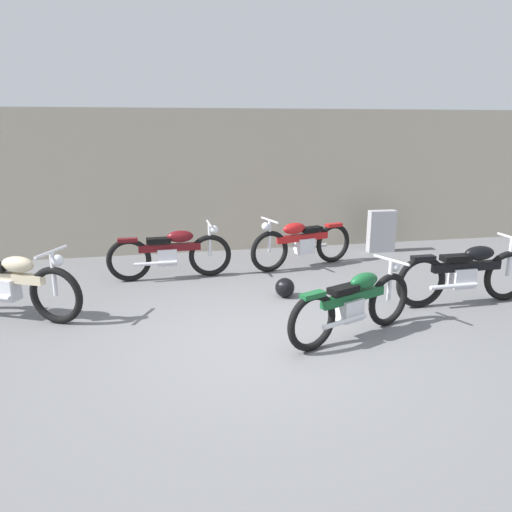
{
  "coord_description": "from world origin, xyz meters",
  "views": [
    {
      "loc": [
        -1.14,
        -5.09,
        2.46
      ],
      "look_at": [
        0.26,
        1.83,
        0.55
      ],
      "focal_mm": 33.91,
      "sensor_mm": 36.0,
      "label": 1
    }
  ],
  "objects_px": {
    "motorcycle_red": "(302,243)",
    "motorcycle_green": "(354,304)",
    "motorcycle_black": "(467,273)",
    "helmet": "(285,288)",
    "motorcycle_cream": "(9,285)",
    "stone_marker": "(381,231)",
    "motorcycle_maroon": "(171,253)"
  },
  "relations": [
    {
      "from": "motorcycle_red",
      "to": "motorcycle_green",
      "type": "relative_size",
      "value": 1.1
    },
    {
      "from": "motorcycle_black",
      "to": "motorcycle_green",
      "type": "relative_size",
      "value": 1.16
    },
    {
      "from": "motorcycle_green",
      "to": "helmet",
      "type": "bearing_deg",
      "value": 83.15
    },
    {
      "from": "motorcycle_black",
      "to": "motorcycle_red",
      "type": "relative_size",
      "value": 1.05
    },
    {
      "from": "helmet",
      "to": "motorcycle_cream",
      "type": "relative_size",
      "value": 0.15
    },
    {
      "from": "stone_marker",
      "to": "motorcycle_maroon",
      "type": "height_order",
      "value": "motorcycle_maroon"
    },
    {
      "from": "motorcycle_cream",
      "to": "motorcycle_maroon",
      "type": "bearing_deg",
      "value": 57.66
    },
    {
      "from": "motorcycle_cream",
      "to": "motorcycle_black",
      "type": "relative_size",
      "value": 0.94
    },
    {
      "from": "motorcycle_cream",
      "to": "motorcycle_black",
      "type": "bearing_deg",
      "value": 19.14
    },
    {
      "from": "motorcycle_maroon",
      "to": "motorcycle_red",
      "type": "bearing_deg",
      "value": 4.33
    },
    {
      "from": "motorcycle_red",
      "to": "motorcycle_green",
      "type": "height_order",
      "value": "motorcycle_red"
    },
    {
      "from": "helmet",
      "to": "motorcycle_cream",
      "type": "distance_m",
      "value": 3.73
    },
    {
      "from": "motorcycle_black",
      "to": "motorcycle_green",
      "type": "distance_m",
      "value": 2.13
    },
    {
      "from": "motorcycle_black",
      "to": "motorcycle_maroon",
      "type": "xyz_separation_m",
      "value": [
        -4.05,
        2.01,
        -0.02
      ]
    },
    {
      "from": "helmet",
      "to": "motorcycle_black",
      "type": "bearing_deg",
      "value": -17.6
    },
    {
      "from": "helmet",
      "to": "motorcycle_black",
      "type": "distance_m",
      "value": 2.58
    },
    {
      "from": "helmet",
      "to": "motorcycle_maroon",
      "type": "distance_m",
      "value": 2.05
    },
    {
      "from": "motorcycle_black",
      "to": "motorcycle_maroon",
      "type": "bearing_deg",
      "value": 152.7
    },
    {
      "from": "motorcycle_red",
      "to": "stone_marker",
      "type": "bearing_deg",
      "value": -174.53
    },
    {
      "from": "stone_marker",
      "to": "motorcycle_maroon",
      "type": "distance_m",
      "value": 4.29
    },
    {
      "from": "helmet",
      "to": "motorcycle_red",
      "type": "distance_m",
      "value": 1.66
    },
    {
      "from": "motorcycle_maroon",
      "to": "motorcycle_cream",
      "type": "bearing_deg",
      "value": -149.32
    },
    {
      "from": "stone_marker",
      "to": "motorcycle_cream",
      "type": "bearing_deg",
      "value": -159.87
    },
    {
      "from": "motorcycle_green",
      "to": "stone_marker",
      "type": "bearing_deg",
      "value": 37.11
    },
    {
      "from": "motorcycle_green",
      "to": "motorcycle_black",
      "type": "bearing_deg",
      "value": -2.79
    },
    {
      "from": "stone_marker",
      "to": "motorcycle_red",
      "type": "xyz_separation_m",
      "value": [
        -1.88,
        -0.74,
        0.03
      ]
    },
    {
      "from": "motorcycle_green",
      "to": "motorcycle_red",
      "type": "bearing_deg",
      "value": 62.09
    },
    {
      "from": "helmet",
      "to": "motorcycle_red",
      "type": "bearing_deg",
      "value": 64.88
    },
    {
      "from": "motorcycle_cream",
      "to": "motorcycle_black",
      "type": "xyz_separation_m",
      "value": [
        6.16,
        -0.68,
        -0.01
      ]
    },
    {
      "from": "motorcycle_black",
      "to": "motorcycle_red",
      "type": "xyz_separation_m",
      "value": [
        -1.75,
        2.25,
        -0.01
      ]
    },
    {
      "from": "motorcycle_green",
      "to": "motorcycle_maroon",
      "type": "height_order",
      "value": "motorcycle_maroon"
    },
    {
      "from": "stone_marker",
      "to": "helmet",
      "type": "height_order",
      "value": "stone_marker"
    }
  ]
}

